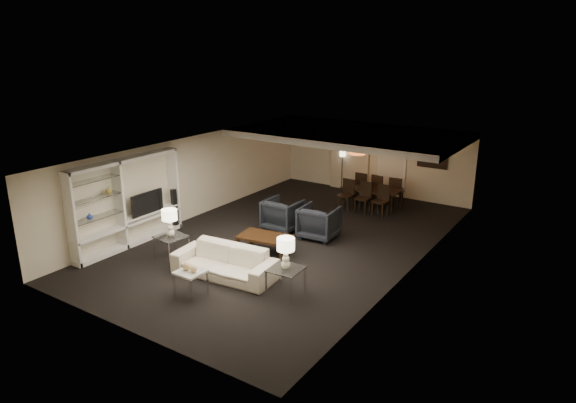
{
  "coord_description": "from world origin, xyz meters",
  "views": [
    {
      "loc": [
        7.21,
        -10.93,
        5.23
      ],
      "look_at": [
        0.0,
        0.0,
        1.1
      ],
      "focal_mm": 32.0,
      "sensor_mm": 36.0,
      "label": 1
    }
  ],
  "objects_px": {
    "marble_table": "(191,283)",
    "table_lamp_left": "(170,223)",
    "dining_table": "(371,197)",
    "armchair_left": "(283,214)",
    "television": "(145,202)",
    "chair_fr": "(396,191)",
    "sofa": "(224,262)",
    "coffee_table": "(265,244)",
    "chair_nl": "(346,195)",
    "vase_amber": "(108,190)",
    "chair_fm": "(380,188)",
    "floor_speaker": "(174,209)",
    "chair_nm": "(363,198)",
    "armchair_right": "(319,222)",
    "pendant_light": "(357,150)",
    "vase_blue": "(89,216)",
    "side_table_right": "(286,282)",
    "floor_lamp": "(342,171)",
    "table_lamp_right": "(286,254)",
    "side_table_left": "(172,248)",
    "chair_fl": "(363,186)",
    "chair_nr": "(380,201)"
  },
  "relations": [
    {
      "from": "marble_table",
      "to": "table_lamp_left",
      "type": "bearing_deg",
      "value": 147.09
    },
    {
      "from": "dining_table",
      "to": "armchair_left",
      "type": "bearing_deg",
      "value": -112.19
    },
    {
      "from": "television",
      "to": "chair_fr",
      "type": "relative_size",
      "value": 1.09
    },
    {
      "from": "sofa",
      "to": "television",
      "type": "relative_size",
      "value": 2.32
    },
    {
      "from": "armchair_left",
      "to": "table_lamp_left",
      "type": "height_order",
      "value": "table_lamp_left"
    },
    {
      "from": "coffee_table",
      "to": "chair_nl",
      "type": "height_order",
      "value": "chair_nl"
    },
    {
      "from": "vase_amber",
      "to": "dining_table",
      "type": "height_order",
      "value": "vase_amber"
    },
    {
      "from": "chair_fm",
      "to": "floor_speaker",
      "type": "bearing_deg",
      "value": 61.05
    },
    {
      "from": "armchair_left",
      "to": "chair_nm",
      "type": "height_order",
      "value": "chair_nm"
    },
    {
      "from": "armchair_left",
      "to": "armchair_right",
      "type": "bearing_deg",
      "value": 179.85
    },
    {
      "from": "floor_speaker",
      "to": "pendant_light",
      "type": "bearing_deg",
      "value": 59.58
    },
    {
      "from": "table_lamp_left",
      "to": "television",
      "type": "relative_size",
      "value": 0.66
    },
    {
      "from": "chair_fm",
      "to": "television",
      "type": "bearing_deg",
      "value": 64.72
    },
    {
      "from": "vase_amber",
      "to": "floor_speaker",
      "type": "distance_m",
      "value": 2.32
    },
    {
      "from": "armchair_right",
      "to": "chair_nm",
      "type": "xyz_separation_m",
      "value": [
        0.05,
        2.66,
        0.03
      ]
    },
    {
      "from": "armchair_left",
      "to": "vase_blue",
      "type": "distance_m",
      "value": 5.19
    },
    {
      "from": "marble_table",
      "to": "dining_table",
      "type": "relative_size",
      "value": 0.3
    },
    {
      "from": "armchair_left",
      "to": "chair_fr",
      "type": "xyz_separation_m",
      "value": [
        1.85,
        3.96,
        0.03
      ]
    },
    {
      "from": "vase_amber",
      "to": "chair_nm",
      "type": "xyz_separation_m",
      "value": [
        3.98,
        6.41,
        -1.16
      ]
    },
    {
      "from": "dining_table",
      "to": "side_table_right",
      "type": "bearing_deg",
      "value": -82.49
    },
    {
      "from": "sofa",
      "to": "armchair_right",
      "type": "distance_m",
      "value": 3.36
    },
    {
      "from": "side_table_right",
      "to": "sofa",
      "type": "bearing_deg",
      "value": 180.0
    },
    {
      "from": "television",
      "to": "floor_lamp",
      "type": "relative_size",
      "value": 0.73
    },
    {
      "from": "television",
      "to": "chair_nl",
      "type": "height_order",
      "value": "television"
    },
    {
      "from": "television",
      "to": "vase_amber",
      "type": "height_order",
      "value": "vase_amber"
    },
    {
      "from": "armchair_left",
      "to": "floor_speaker",
      "type": "distance_m",
      "value": 3.12
    },
    {
      "from": "chair_nl",
      "to": "chair_nm",
      "type": "height_order",
      "value": "same"
    },
    {
      "from": "marble_table",
      "to": "chair_nl",
      "type": "xyz_separation_m",
      "value": [
        0.05,
        7.06,
        0.2
      ]
    },
    {
      "from": "sofa",
      "to": "television",
      "type": "bearing_deg",
      "value": 163.63
    },
    {
      "from": "floor_speaker",
      "to": "chair_nm",
      "type": "bearing_deg",
      "value": 55.27
    },
    {
      "from": "chair_nl",
      "to": "pendant_light",
      "type": "bearing_deg",
      "value": 46.16
    },
    {
      "from": "sofa",
      "to": "table_lamp_right",
      "type": "relative_size",
      "value": 3.53
    },
    {
      "from": "marble_table",
      "to": "floor_lamp",
      "type": "height_order",
      "value": "floor_lamp"
    },
    {
      "from": "pendant_light",
      "to": "chair_nl",
      "type": "bearing_deg",
      "value": -134.36
    },
    {
      "from": "pendant_light",
      "to": "sofa",
      "type": "height_order",
      "value": "pendant_light"
    },
    {
      "from": "dining_table",
      "to": "chair_fm",
      "type": "distance_m",
      "value": 0.67
    },
    {
      "from": "sofa",
      "to": "side_table_right",
      "type": "distance_m",
      "value": 1.7
    },
    {
      "from": "side_table_right",
      "to": "floor_speaker",
      "type": "bearing_deg",
      "value": 161.75
    },
    {
      "from": "pendant_light",
      "to": "vase_amber",
      "type": "distance_m",
      "value": 7.56
    },
    {
      "from": "vase_amber",
      "to": "chair_fr",
      "type": "height_order",
      "value": "vase_amber"
    },
    {
      "from": "side_table_left",
      "to": "armchair_right",
      "type": "bearing_deg",
      "value": 55.12
    },
    {
      "from": "coffee_table",
      "to": "floor_lamp",
      "type": "xyz_separation_m",
      "value": [
        -1.11,
        6.29,
        0.48
      ]
    },
    {
      "from": "armchair_right",
      "to": "chair_fl",
      "type": "relative_size",
      "value": 1.03
    },
    {
      "from": "table_lamp_right",
      "to": "chair_nr",
      "type": "height_order",
      "value": "table_lamp_right"
    },
    {
      "from": "television",
      "to": "chair_nm",
      "type": "relative_size",
      "value": 1.09
    },
    {
      "from": "vase_blue",
      "to": "chair_fr",
      "type": "distance_m",
      "value": 9.52
    },
    {
      "from": "table_lamp_left",
      "to": "side_table_left",
      "type": "bearing_deg",
      "value": 0.0
    },
    {
      "from": "armchair_left",
      "to": "marble_table",
      "type": "distance_m",
      "value": 4.44
    },
    {
      "from": "armchair_left",
      "to": "chair_nm",
      "type": "relative_size",
      "value": 1.03
    },
    {
      "from": "coffee_table",
      "to": "floor_lamp",
      "type": "height_order",
      "value": "floor_lamp"
    }
  ]
}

